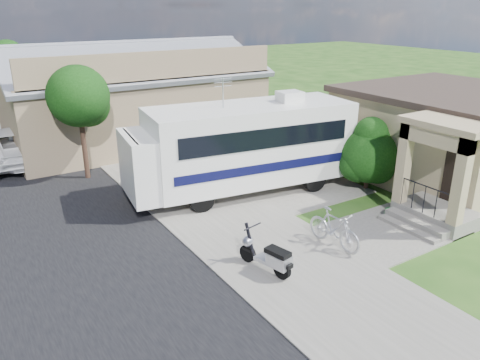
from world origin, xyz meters
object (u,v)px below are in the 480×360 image
scooter (268,256)px  pickup_truck (16,144)px  motorhome (243,145)px  bicycle (334,230)px  garden_hose (391,213)px  shrub (369,152)px

scooter → pickup_truck: (-4.07, 13.85, 0.29)m
scooter → motorhome: bearing=51.0°
scooter → bicycle: (2.42, 0.11, 0.06)m
scooter → bicycle: scooter is taller
motorhome → scooter: 6.02m
pickup_truck → garden_hose: pickup_truck is taller
motorhome → scooter: size_ratio=4.98×
pickup_truck → shrub: bearing=140.7°
pickup_truck → garden_hose: bearing=132.1°
motorhome → shrub: (4.23, -2.29, -0.40)m
bicycle → pickup_truck: size_ratio=0.33×
bicycle → pickup_truck: bearing=110.1°
motorhome → shrub: size_ratio=3.06×
motorhome → garden_hose: size_ratio=20.44×
shrub → bicycle: (-4.39, -2.87, -0.88)m
shrub → pickup_truck: (-10.87, 10.88, -0.65)m
shrub → pickup_truck: shrub is taller
motorhome → pickup_truck: 10.91m
motorhome → pickup_truck: size_ratio=1.51×
motorhome → bicycle: (-0.16, -5.16, -1.28)m
shrub → garden_hose: size_ratio=6.67×
motorhome → garden_hose: bearing=-48.7°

